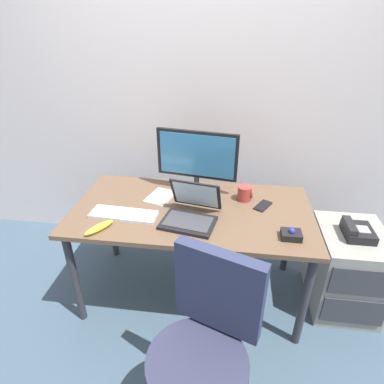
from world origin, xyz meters
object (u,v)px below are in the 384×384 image
object	(u,v)px
trackball_mouse	(291,234)
cell_phone	(263,206)
office_chair	(203,361)
laptop	(191,212)
file_cabinet	(346,269)
desk_phone	(357,231)
keyboard	(124,214)
coffee_mug	(245,193)
banana	(99,228)
monitor_main	(197,158)
paper_notepad	(160,197)

from	to	relation	value
trackball_mouse	cell_phone	bearing A→B (deg)	112.55
office_chair	laptop	bearing A→B (deg)	101.89
file_cabinet	office_chair	distance (m)	1.27
desk_phone	cell_phone	world-z (taller)	cell_phone
keyboard	cell_phone	bearing A→B (deg)	14.89
coffee_mug	banana	size ratio (longest dim) A/B	0.52
monitor_main	banana	distance (m)	0.78
file_cabinet	desk_phone	xyz separation A→B (m)	(-0.01, -0.02, 0.33)
desk_phone	office_chair	xyz separation A→B (m)	(-0.88, -0.87, -0.17)
coffee_mug	paper_notepad	xyz separation A→B (m)	(-0.56, -0.04, -0.04)
office_chair	laptop	size ratio (longest dim) A/B	2.66
file_cabinet	banana	xyz separation A→B (m)	(-1.54, -0.35, 0.45)
paper_notepad	banana	bearing A→B (deg)	-122.38
keyboard	paper_notepad	world-z (taller)	keyboard
paper_notepad	keyboard	bearing A→B (deg)	-124.29
file_cabinet	office_chair	size ratio (longest dim) A/B	0.60
office_chair	paper_notepad	distance (m)	1.07
monitor_main	coffee_mug	xyz separation A→B (m)	(0.33, -0.09, -0.20)
keyboard	trackball_mouse	bearing A→B (deg)	-5.39
office_chair	paper_notepad	size ratio (longest dim) A/B	4.64
office_chair	monitor_main	bearing A→B (deg)	98.29
keyboard	trackball_mouse	world-z (taller)	trackball_mouse
office_chair	cell_phone	size ratio (longest dim) A/B	6.80
trackball_mouse	coffee_mug	xyz separation A→B (m)	(-0.25, 0.39, 0.03)
trackball_mouse	keyboard	bearing A→B (deg)	174.61
file_cabinet	monitor_main	world-z (taller)	monitor_main
coffee_mug	laptop	bearing A→B (deg)	-139.13
keyboard	banana	xyz separation A→B (m)	(-0.09, -0.16, 0.01)
monitor_main	coffee_mug	world-z (taller)	monitor_main
keyboard	coffee_mug	xyz separation A→B (m)	(0.74, 0.30, 0.04)
file_cabinet	trackball_mouse	bearing A→B (deg)	-148.56
keyboard	coffee_mug	world-z (taller)	coffee_mug
keyboard	trackball_mouse	xyz separation A→B (m)	(0.99, -0.09, 0.01)
laptop	coffee_mug	distance (m)	0.43
desk_phone	file_cabinet	bearing A→B (deg)	63.22
trackball_mouse	banana	xyz separation A→B (m)	(-1.08, -0.07, -0.00)
cell_phone	laptop	bearing A→B (deg)	-124.38
trackball_mouse	paper_notepad	bearing A→B (deg)	156.94
paper_notepad	coffee_mug	bearing A→B (deg)	4.46
keyboard	cell_phone	xyz separation A→B (m)	(0.85, 0.23, -0.01)
office_chair	laptop	xyz separation A→B (m)	(-0.15, 0.72, 0.32)
paper_notepad	cell_phone	distance (m)	0.68
desk_phone	laptop	size ratio (longest dim) A/B	0.55
monitor_main	cell_phone	bearing A→B (deg)	-19.78
file_cabinet	paper_notepad	world-z (taller)	paper_notepad
desk_phone	paper_notepad	world-z (taller)	paper_notepad
coffee_mug	banana	distance (m)	0.95
paper_notepad	banana	xyz separation A→B (m)	(-0.26, -0.42, 0.01)
keyboard	office_chair	bearing A→B (deg)	-51.09
file_cabinet	paper_notepad	xyz separation A→B (m)	(-1.28, 0.06, 0.43)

